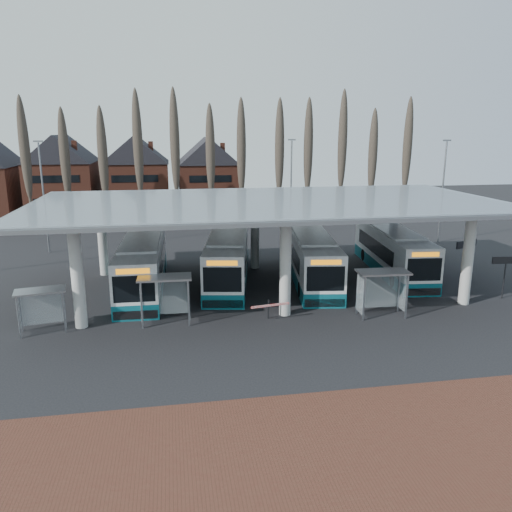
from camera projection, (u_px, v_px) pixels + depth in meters
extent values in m
plane|color=black|center=(294.00, 330.00, 28.35)|extent=(140.00, 140.00, 0.00)
cube|color=#4F2C1F|center=(380.00, 465.00, 16.87)|extent=(70.00, 10.00, 0.03)
cylinder|color=#B9B9B4|center=(77.00, 277.00, 28.04)|extent=(0.70, 0.70, 6.00)
cylinder|color=#B9B9B4|center=(102.00, 237.00, 38.56)|extent=(0.70, 0.70, 6.00)
cylinder|color=#B9B9B4|center=(285.00, 268.00, 30.01)|extent=(0.70, 0.70, 6.00)
cylinder|color=#B9B9B4|center=(255.00, 232.00, 40.52)|extent=(0.70, 0.70, 6.00)
cylinder|color=#B9B9B4|center=(468.00, 259.00, 31.97)|extent=(0.70, 0.70, 6.00)
cylinder|color=#B9B9B4|center=(394.00, 227.00, 42.48)|extent=(0.70, 0.70, 6.00)
cube|color=gray|center=(268.00, 201.00, 34.47)|extent=(32.00, 16.00, 0.12)
cube|color=silver|center=(268.00, 200.00, 34.45)|extent=(31.50, 15.50, 0.04)
cone|color=#473D33|center=(27.00, 166.00, 54.53)|extent=(0.36, 0.36, 14.50)
ellipsoid|color=#473D33|center=(25.00, 150.00, 54.11)|extent=(1.10, 1.10, 11.02)
cone|color=#473D33|center=(66.00, 166.00, 55.18)|extent=(0.36, 0.36, 14.50)
ellipsoid|color=#473D33|center=(64.00, 150.00, 54.76)|extent=(1.10, 1.10, 11.02)
cone|color=#473D33|center=(103.00, 165.00, 55.84)|extent=(0.36, 0.36, 14.50)
ellipsoid|color=#473D33|center=(102.00, 149.00, 55.41)|extent=(1.10, 1.10, 11.02)
cone|color=#473D33|center=(139.00, 165.00, 56.49)|extent=(0.36, 0.36, 14.50)
ellipsoid|color=#473D33|center=(139.00, 149.00, 56.07)|extent=(1.10, 1.10, 11.02)
cone|color=#473D33|center=(175.00, 164.00, 57.15)|extent=(0.36, 0.36, 14.50)
ellipsoid|color=#473D33|center=(174.00, 149.00, 56.72)|extent=(1.10, 1.10, 11.02)
cone|color=#473D33|center=(210.00, 164.00, 57.80)|extent=(0.36, 0.36, 14.50)
ellipsoid|color=#473D33|center=(210.00, 149.00, 57.38)|extent=(1.10, 1.10, 11.02)
cone|color=#473D33|center=(244.00, 164.00, 58.45)|extent=(0.36, 0.36, 14.50)
ellipsoid|color=#473D33|center=(244.00, 149.00, 58.03)|extent=(1.10, 1.10, 11.02)
cone|color=#473D33|center=(277.00, 163.00, 59.11)|extent=(0.36, 0.36, 14.50)
ellipsoid|color=#473D33|center=(278.00, 148.00, 58.68)|extent=(1.10, 1.10, 11.02)
cone|color=#473D33|center=(310.00, 163.00, 59.76)|extent=(0.36, 0.36, 14.50)
ellipsoid|color=#473D33|center=(310.00, 148.00, 59.34)|extent=(1.10, 1.10, 11.02)
cone|color=#473D33|center=(342.00, 163.00, 60.42)|extent=(0.36, 0.36, 14.50)
ellipsoid|color=#473D33|center=(343.00, 148.00, 59.99)|extent=(1.10, 1.10, 11.02)
cone|color=#473D33|center=(373.00, 162.00, 61.07)|extent=(0.36, 0.36, 14.50)
ellipsoid|color=#473D33|center=(374.00, 148.00, 60.65)|extent=(1.10, 1.10, 11.02)
cone|color=#473D33|center=(404.00, 162.00, 61.72)|extent=(0.36, 0.36, 14.50)
ellipsoid|color=#473D33|center=(405.00, 148.00, 61.30)|extent=(1.10, 1.10, 11.02)
cube|color=brown|center=(65.00, 189.00, 66.20)|extent=(8.00, 10.00, 7.00)
pyramid|color=black|center=(60.00, 135.00, 64.50)|extent=(8.30, 10.30, 3.50)
cube|color=brown|center=(138.00, 188.00, 67.76)|extent=(8.00, 10.00, 7.00)
pyramid|color=black|center=(135.00, 135.00, 66.05)|extent=(8.30, 10.30, 3.50)
cube|color=brown|center=(208.00, 186.00, 69.31)|extent=(8.00, 10.00, 7.00)
pyramid|color=black|center=(207.00, 135.00, 67.60)|extent=(8.30, 10.30, 3.50)
cylinder|color=slate|center=(44.00, 199.00, 45.22)|extent=(0.16, 0.16, 10.00)
cube|color=slate|center=(38.00, 141.00, 43.97)|extent=(0.80, 0.15, 0.15)
cylinder|color=slate|center=(291.00, 189.00, 52.96)|extent=(0.16, 0.16, 10.00)
cube|color=slate|center=(292.00, 140.00, 51.72)|extent=(0.80, 0.15, 0.15)
cylinder|color=slate|center=(442.00, 193.00, 49.52)|extent=(0.16, 0.16, 10.00)
cube|color=slate|center=(447.00, 140.00, 48.27)|extent=(0.80, 0.15, 0.15)
cube|color=white|center=(143.00, 262.00, 35.40)|extent=(3.13, 13.05, 3.03)
cube|color=#0C525F|center=(144.00, 282.00, 35.76)|extent=(3.15, 13.07, 0.97)
cube|color=white|center=(141.00, 240.00, 35.02)|extent=(2.70, 7.85, 0.19)
cube|color=black|center=(143.00, 259.00, 35.90)|extent=(3.07, 9.42, 1.19)
cube|color=black|center=(134.00, 289.00, 29.18)|extent=(2.43, 0.13, 1.62)
cube|color=black|center=(149.00, 241.00, 41.59)|extent=(2.35, 0.13, 1.30)
cube|color=orange|center=(133.00, 271.00, 28.92)|extent=(1.93, 0.11, 0.32)
cube|color=black|center=(136.00, 315.00, 29.59)|extent=(2.62, 0.16, 0.54)
cylinder|color=black|center=(119.00, 301.00, 31.64)|extent=(0.33, 1.05, 1.04)
cylinder|color=black|center=(159.00, 299.00, 31.98)|extent=(0.33, 1.05, 1.04)
cylinder|color=black|center=(131.00, 268.00, 39.22)|extent=(0.33, 1.05, 1.04)
cylinder|color=black|center=(163.00, 267.00, 39.56)|extent=(0.33, 1.05, 1.04)
cube|color=white|center=(228.00, 256.00, 37.30)|extent=(4.89, 13.13, 3.00)
cube|color=#0C525F|center=(228.00, 274.00, 37.66)|extent=(4.91, 13.16, 0.96)
cube|color=white|center=(228.00, 235.00, 36.92)|extent=(3.74, 8.02, 0.19)
cube|color=black|center=(229.00, 252.00, 37.80)|extent=(4.31, 9.59, 1.18)
cube|color=black|center=(222.00, 280.00, 31.08)|extent=(2.38, 0.47, 1.61)
cube|color=black|center=(232.00, 237.00, 43.49)|extent=(2.30, 0.46, 1.29)
cube|color=orange|center=(222.00, 263.00, 30.82)|extent=(1.89, 0.38, 0.32)
cube|color=black|center=(223.00, 304.00, 31.48)|extent=(2.57, 0.53, 0.54)
cylinder|color=black|center=(207.00, 290.00, 33.70)|extent=(0.47, 1.06, 1.03)
cylinder|color=black|center=(243.00, 290.00, 33.70)|extent=(0.47, 1.06, 1.03)
cylinder|color=black|center=(216.00, 261.00, 41.29)|extent=(0.47, 1.06, 1.03)
cylinder|color=black|center=(246.00, 261.00, 41.28)|extent=(0.47, 1.06, 1.03)
cube|color=white|center=(311.00, 255.00, 37.49)|extent=(4.47, 13.11, 3.00)
cube|color=#0C525F|center=(311.00, 273.00, 37.84)|extent=(4.49, 13.13, 0.96)
cube|color=white|center=(312.00, 235.00, 37.11)|extent=(3.49, 7.98, 0.19)
cube|color=black|center=(310.00, 252.00, 37.98)|extent=(4.02, 9.55, 1.18)
cube|color=black|center=(326.00, 279.00, 31.26)|extent=(2.39, 0.39, 1.61)
cube|color=black|center=(301.00, 236.00, 43.67)|extent=(2.31, 0.38, 1.29)
cube|color=orange|center=(326.00, 262.00, 31.00)|extent=(1.90, 0.31, 0.32)
cube|color=black|center=(325.00, 303.00, 31.67)|extent=(2.58, 0.44, 0.54)
cylinder|color=black|center=(301.00, 290.00, 33.85)|extent=(0.44, 1.06, 1.03)
cylinder|color=black|center=(337.00, 289.00, 33.92)|extent=(0.44, 1.06, 1.03)
cylinder|color=black|center=(290.00, 261.00, 41.43)|extent=(0.44, 1.06, 1.03)
cylinder|color=black|center=(319.00, 260.00, 41.51)|extent=(0.44, 1.06, 1.03)
cube|color=white|center=(393.00, 249.00, 39.57)|extent=(3.95, 12.81, 2.94)
cube|color=#0C525F|center=(392.00, 266.00, 39.91)|extent=(3.97, 12.83, 0.95)
cube|color=white|center=(394.00, 230.00, 39.20)|extent=(3.17, 7.77, 0.19)
cube|color=black|center=(391.00, 246.00, 40.05)|extent=(3.63, 9.30, 1.16)
cube|color=black|center=(424.00, 270.00, 33.48)|extent=(2.35, 0.30, 1.58)
cube|color=black|center=(370.00, 232.00, 45.62)|extent=(2.27, 0.29, 1.26)
cube|color=orange|center=(425.00, 254.00, 33.22)|extent=(1.87, 0.24, 0.32)
cube|color=black|center=(422.00, 292.00, 33.87)|extent=(2.54, 0.34, 0.53)
cylinder|color=black|center=(394.00, 281.00, 35.96)|extent=(0.40, 1.03, 1.01)
cylinder|color=black|center=(426.00, 280.00, 36.12)|extent=(0.40, 1.03, 1.01)
cylinder|color=black|center=(364.00, 255.00, 43.38)|extent=(0.40, 1.03, 1.01)
cylinder|color=black|center=(392.00, 254.00, 43.54)|extent=(0.40, 1.03, 1.01)
cube|color=gray|center=(19.00, 318.00, 26.92)|extent=(0.09, 0.09, 2.38)
cube|color=gray|center=(64.00, 313.00, 27.67)|extent=(0.09, 0.09, 2.38)
cube|color=gray|center=(21.00, 311.00, 27.88)|extent=(0.09, 0.09, 2.38)
cube|color=gray|center=(64.00, 307.00, 28.63)|extent=(0.09, 0.09, 2.38)
cube|color=gray|center=(40.00, 291.00, 27.47)|extent=(2.86, 1.78, 0.10)
cube|color=silver|center=(43.00, 308.00, 28.28)|extent=(2.26, 0.44, 1.91)
cube|color=silver|center=(19.00, 314.00, 27.37)|extent=(0.22, 1.04, 1.91)
cube|color=silver|center=(65.00, 309.00, 28.15)|extent=(0.22, 1.04, 1.91)
cube|color=gray|center=(142.00, 305.00, 28.26)|extent=(0.09, 0.09, 2.75)
cube|color=gray|center=(189.00, 303.00, 28.62)|extent=(0.09, 0.09, 2.75)
cube|color=gray|center=(143.00, 299.00, 29.42)|extent=(0.09, 0.09, 2.75)
cube|color=gray|center=(188.00, 297.00, 29.78)|extent=(0.09, 0.09, 2.75)
cube|color=gray|center=(165.00, 277.00, 28.67)|extent=(3.12, 1.62, 0.11)
cube|color=silver|center=(166.00, 296.00, 29.64)|extent=(2.64, 0.12, 2.20)
cube|color=silver|center=(141.00, 301.00, 28.82)|extent=(0.08, 1.21, 2.20)
cube|color=silver|center=(189.00, 299.00, 29.20)|extent=(0.08, 1.21, 2.20)
cube|color=gray|center=(364.00, 299.00, 29.42)|extent=(0.09, 0.09, 2.74)
cube|color=gray|center=(407.00, 297.00, 29.72)|extent=(0.09, 0.09, 2.74)
cube|color=gray|center=(358.00, 292.00, 30.58)|extent=(0.09, 0.09, 2.74)
cube|color=gray|center=(399.00, 291.00, 30.88)|extent=(0.09, 0.09, 2.74)
cube|color=gray|center=(383.00, 272.00, 29.81)|extent=(3.14, 1.69, 0.11)
cube|color=silver|center=(378.00, 290.00, 30.77)|extent=(2.63, 0.18, 2.19)
cube|color=silver|center=(360.00, 295.00, 29.98)|extent=(0.11, 1.21, 2.19)
cube|color=silver|center=(403.00, 293.00, 30.30)|extent=(0.11, 1.21, 2.19)
cylinder|color=black|center=(504.00, 278.00, 33.35)|extent=(0.09, 0.09, 2.85)
cube|color=black|center=(506.00, 260.00, 33.05)|extent=(1.96, 0.25, 0.49)
cylinder|color=black|center=(465.00, 262.00, 36.87)|extent=(0.10, 0.10, 3.13)
cube|color=black|center=(467.00, 244.00, 36.54)|extent=(2.05, 0.90, 0.54)
cube|color=black|center=(268.00, 309.00, 29.92)|extent=(0.09, 0.09, 1.19)
cube|color=red|center=(270.00, 305.00, 29.30)|extent=(2.36, 0.52, 0.11)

